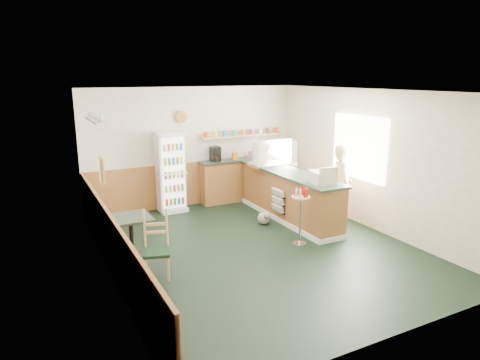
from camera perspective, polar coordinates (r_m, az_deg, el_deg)
ground at (r=7.60m, az=2.36°, el=-9.01°), size 6.00×6.00×0.00m
room_envelope at (r=7.69m, az=-1.69°, el=3.14°), size 5.04×6.02×2.72m
service_counter at (r=8.99m, az=6.52°, el=-2.34°), size 0.68×3.01×1.01m
back_counter at (r=10.32m, az=0.49°, el=0.39°), size 2.24×0.42×1.69m
drinks_fridge at (r=9.50m, az=-9.22°, el=1.06°), size 0.58×0.52×1.76m
display_case at (r=9.36m, az=4.33°, el=3.56°), size 0.98×0.51×0.56m
cash_register at (r=7.98m, az=10.89°, el=0.36°), size 0.45×0.47×0.23m
shopkeeper at (r=8.68m, az=13.38°, el=-0.74°), size 0.59×0.66×1.64m
condiment_stand at (r=7.59m, az=8.09°, el=-3.59°), size 0.33×0.33×1.04m
newspaper_rack at (r=8.68m, az=5.08°, el=-2.80°), size 0.09×0.40×0.49m
cafe_table at (r=7.25m, az=-14.32°, el=-6.36°), size 0.65×0.65×0.71m
cafe_chair at (r=6.53m, az=-11.32°, el=-8.14°), size 0.48×0.48×1.03m
dog_doorstop at (r=8.69m, az=3.26°, el=-5.04°), size 0.25×0.32×0.30m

